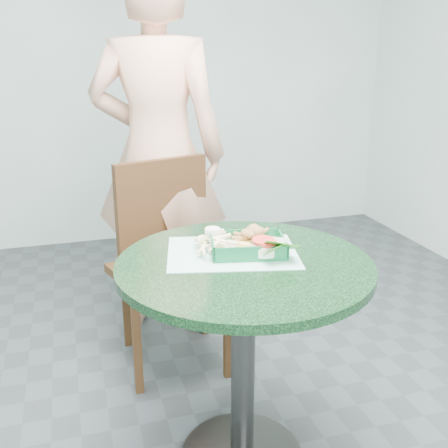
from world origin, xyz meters
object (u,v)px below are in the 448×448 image
object	(u,v)px
dining_chair	(168,249)
crab_sandwich	(251,240)
food_basket	(247,254)
diner_person	(157,112)
cafe_table	(244,314)
sauce_ramekin	(209,240)

from	to	relation	value
dining_chair	crab_sandwich	size ratio (longest dim) A/B	7.67
food_basket	crab_sandwich	size ratio (longest dim) A/B	2.00
food_basket	diner_person	bearing A→B (deg)	96.37
food_basket	crab_sandwich	xyz separation A→B (m)	(0.02, 0.03, 0.03)
food_basket	crab_sandwich	world-z (taller)	crab_sandwich
dining_chair	diner_person	xyz separation A→B (m)	(0.02, 0.30, 0.59)
cafe_table	dining_chair	size ratio (longest dim) A/B	0.88
sauce_ramekin	crab_sandwich	bearing A→B (deg)	-19.40
diner_person	food_basket	distance (m)	1.08
cafe_table	dining_chair	bearing A→B (deg)	97.39
crab_sandwich	cafe_table	bearing A→B (deg)	-120.06
cafe_table	crab_sandwich	bearing A→B (deg)	59.94
dining_chair	food_basket	xyz separation A→B (m)	(0.13, -0.72, 0.23)
dining_chair	food_basket	world-z (taller)	dining_chair
cafe_table	sauce_ramekin	size ratio (longest dim) A/B	15.22
dining_chair	diner_person	distance (m)	0.66
food_basket	crab_sandwich	distance (m)	0.05
cafe_table	food_basket	size ratio (longest dim) A/B	3.38
food_basket	cafe_table	bearing A→B (deg)	-117.23
diner_person	dining_chair	bearing A→B (deg)	107.29
crab_sandwich	food_basket	bearing A→B (deg)	-125.22
cafe_table	crab_sandwich	size ratio (longest dim) A/B	6.76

